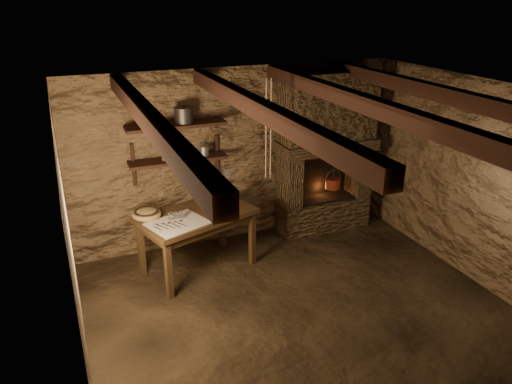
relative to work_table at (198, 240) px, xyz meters
name	(u,v)px	position (x,y,z in m)	size (l,w,h in m)	color
floor	(300,310)	(0.80, -1.28, -0.42)	(4.50, 4.50, 0.00)	black
back_wall	(237,156)	(0.80, 0.72, 0.78)	(4.50, 0.04, 2.40)	#503A25
front_wall	(441,325)	(0.80, -3.28, 0.78)	(4.50, 0.04, 2.40)	#503A25
left_wall	(72,253)	(-1.45, -1.28, 0.78)	(0.04, 4.00, 2.40)	#503A25
right_wall	(474,182)	(3.05, -1.28, 0.78)	(0.04, 4.00, 2.40)	#503A25
ceiling	(309,95)	(0.80, -1.28, 1.98)	(4.50, 4.00, 0.04)	black
beam_far_left	(149,119)	(-0.70, -1.28, 1.89)	(0.14, 3.95, 0.16)	black
beam_mid_left	(260,109)	(0.30, -1.28, 1.89)	(0.14, 3.95, 0.16)	black
beam_mid_right	(354,100)	(1.30, -1.28, 1.89)	(0.14, 3.95, 0.16)	black
beam_far_right	(437,93)	(2.30, -1.28, 1.89)	(0.14, 3.95, 0.16)	black
shelf_lower	(178,160)	(-0.05, 0.56, 0.88)	(1.25, 0.30, 0.04)	black
shelf_upper	(176,125)	(-0.05, 0.56, 1.33)	(1.25, 0.30, 0.04)	black
hearth	(326,148)	(2.05, 0.49, 0.81)	(1.43, 0.51, 2.30)	#322619
work_table	(198,240)	(0.00, 0.00, 0.00)	(1.54, 1.16, 0.78)	#382613
linen_cloth	(178,223)	(-0.28, -0.20, 0.36)	(0.64, 0.51, 0.01)	beige
pewter_cutlery_row	(178,223)	(-0.28, -0.22, 0.37)	(0.53, 0.21, 0.01)	gray
drinking_glasses	(177,215)	(-0.26, -0.08, 0.41)	(0.21, 0.06, 0.08)	white
stoneware_jug	(228,189)	(0.46, 0.15, 0.56)	(0.16, 0.16, 0.46)	#8F601B
wooden_bowl	(147,214)	(-0.58, 0.10, 0.40)	(0.35, 0.35, 0.12)	olive
iron_stockpot	(184,116)	(0.05, 0.56, 1.44)	(0.23, 0.23, 0.18)	#312E2C
tin_pan	(145,114)	(-0.41, 0.66, 1.48)	(0.26, 0.26, 0.03)	#A2A39D
small_kettle	(204,151)	(0.29, 0.56, 0.96)	(0.17, 0.13, 0.19)	#A2A39D
rusty_tin	(165,156)	(-0.22, 0.56, 0.95)	(0.09, 0.09, 0.09)	#572C11
red_pot	(333,183)	(2.17, 0.44, 0.29)	(0.29, 0.29, 0.54)	maroon
hanging_ropes	(268,130)	(0.85, -0.23, 1.38)	(0.08, 0.08, 1.20)	tan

